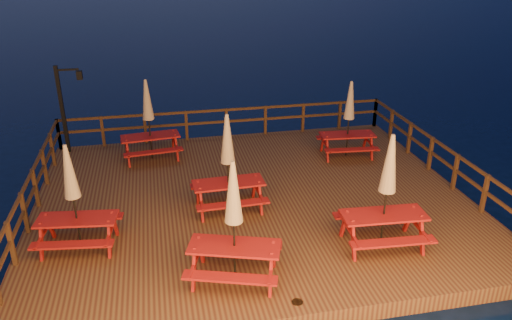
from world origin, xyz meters
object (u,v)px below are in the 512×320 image
at_px(picnic_table_2, 149,119).
at_px(picnic_table_0, 228,162).
at_px(lamp_post, 66,101).
at_px(picnic_table_1, 73,196).

bearing_deg(picnic_table_2, picnic_table_0, -69.69).
xyz_separation_m(lamp_post, picnic_table_0, (4.63, -5.09, -0.39)).
bearing_deg(picnic_table_1, picnic_table_2, 78.58).
xyz_separation_m(picnic_table_0, picnic_table_1, (-3.73, -1.11, -0.04)).
bearing_deg(picnic_table_0, picnic_table_1, -165.43).
distance_m(picnic_table_1, picnic_table_2, 5.33).
bearing_deg(picnic_table_1, picnic_table_0, 24.12).
bearing_deg(lamp_post, picnic_table_1, -81.67).
relative_size(lamp_post, picnic_table_2, 1.11).
bearing_deg(picnic_table_0, picnic_table_2, 114.84).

